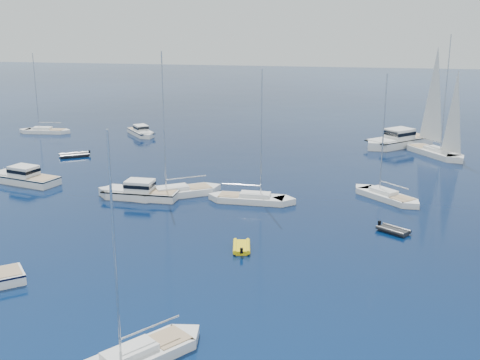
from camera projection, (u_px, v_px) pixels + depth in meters
name	position (u px, v px, depth m)	size (l,w,h in m)	color
ground	(226.00, 317.00, 39.57)	(400.00, 400.00, 0.00)	navy
motor_cruiser_centre	(139.00, 198.00, 65.36)	(3.00, 9.79, 2.57)	silver
motor_cruiser_far_l	(24.00, 183.00, 71.24)	(3.11, 10.16, 2.67)	silver
motor_cruiser_distant	(397.00, 146.00, 91.12)	(3.99, 13.04, 3.42)	white
motor_cruiser_horizon	(142.00, 135.00, 99.32)	(2.55, 8.33, 2.19)	white
sailboat_mid_r	(386.00, 199.00, 64.99)	(2.48, 9.53, 14.01)	white
sailboat_mid_l	(176.00, 196.00, 66.18)	(2.90, 11.15, 16.39)	white
sailboat_centre	(252.00, 202.00, 63.94)	(2.60, 9.99, 14.68)	silver
sailboat_sails_r	(434.00, 155.00, 85.20)	(3.10, 11.94, 17.55)	silver
sailboat_far_l	(45.00, 133.00, 101.23)	(2.44, 9.39, 13.81)	white
tender_yellow	(242.00, 249.00, 51.01)	(1.75, 3.10, 0.95)	yellow
tender_grey_near	(393.00, 232.00, 54.96)	(1.74, 3.07, 0.95)	black
tender_grey_far	(74.00, 157.00, 84.34)	(2.29, 4.29, 0.95)	black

